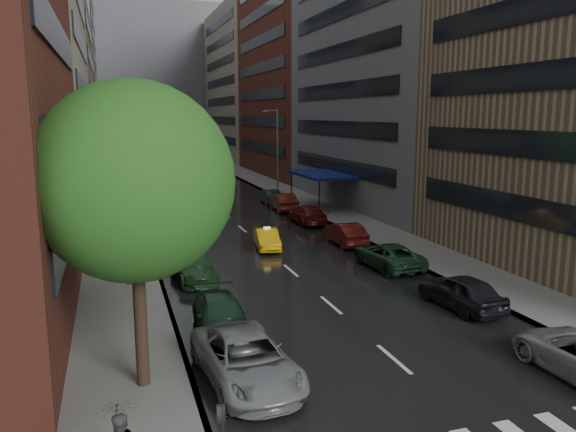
% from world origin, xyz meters
% --- Properties ---
extents(ground, '(220.00, 220.00, 0.00)m').
position_xyz_m(ground, '(0.00, 0.00, 0.00)').
color(ground, gray).
rests_on(ground, ground).
extents(road, '(14.00, 140.00, 0.01)m').
position_xyz_m(road, '(0.00, 50.00, 0.01)').
color(road, black).
rests_on(road, ground).
extents(sidewalk_left, '(4.00, 140.00, 0.15)m').
position_xyz_m(sidewalk_left, '(-9.00, 50.00, 0.07)').
color(sidewalk_left, gray).
rests_on(sidewalk_left, ground).
extents(sidewalk_right, '(4.00, 140.00, 0.15)m').
position_xyz_m(sidewalk_right, '(9.00, 50.00, 0.07)').
color(sidewalk_right, gray).
rests_on(sidewalk_right, ground).
extents(buildings_left, '(8.00, 108.00, 38.00)m').
position_xyz_m(buildings_left, '(-15.00, 58.79, 15.99)').
color(buildings_left, maroon).
rests_on(buildings_left, ground).
extents(buildings_right, '(8.05, 109.10, 36.00)m').
position_xyz_m(buildings_right, '(15.00, 56.70, 15.03)').
color(buildings_right, '#937A5B').
rests_on(buildings_right, ground).
extents(building_far, '(40.00, 14.00, 32.00)m').
position_xyz_m(building_far, '(0.00, 118.00, 16.00)').
color(building_far, slate).
rests_on(building_far, ground).
extents(tree_near, '(6.03, 6.03, 9.62)m').
position_xyz_m(tree_near, '(-8.60, 4.49, 6.58)').
color(tree_near, '#382619').
rests_on(tree_near, ground).
extents(tree_mid, '(5.55, 5.55, 8.84)m').
position_xyz_m(tree_mid, '(-8.60, 15.68, 6.05)').
color(tree_mid, '#382619').
rests_on(tree_mid, ground).
extents(tree_far, '(5.87, 5.87, 9.36)m').
position_xyz_m(tree_far, '(-8.60, 29.31, 6.41)').
color(tree_far, '#382619').
rests_on(tree_far, ground).
extents(taxi, '(1.89, 4.07, 1.29)m').
position_xyz_m(taxi, '(0.11, 21.37, 0.65)').
color(taxi, '#EEAB0C').
rests_on(taxi, ground).
extents(parked_cars_left, '(3.10, 42.78, 1.58)m').
position_xyz_m(parked_cars_left, '(-5.40, 21.40, 0.75)').
color(parked_cars_left, gray).
rests_on(parked_cars_left, ground).
extents(parked_cars_right, '(2.60, 43.37, 1.58)m').
position_xyz_m(parked_cars_right, '(5.40, 18.67, 0.75)').
color(parked_cars_right, gray).
rests_on(parked_cars_right, ground).
extents(street_lamp_left, '(1.74, 0.22, 9.00)m').
position_xyz_m(street_lamp_left, '(-7.72, 30.00, 4.89)').
color(street_lamp_left, gray).
rests_on(street_lamp_left, sidewalk_left).
extents(street_lamp_right, '(1.74, 0.22, 9.00)m').
position_xyz_m(street_lamp_right, '(7.72, 45.00, 4.89)').
color(street_lamp_right, gray).
rests_on(street_lamp_right, sidewalk_right).
extents(awning, '(4.00, 8.00, 3.12)m').
position_xyz_m(awning, '(8.98, 35.00, 3.13)').
color(awning, navy).
rests_on(awning, sidewalk_right).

